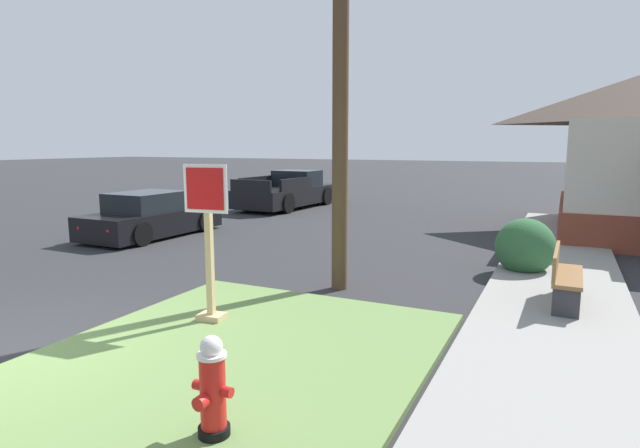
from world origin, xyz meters
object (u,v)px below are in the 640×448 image
at_px(parked_sedan_black, 151,217).
at_px(pickup_truck_black, 289,192).
at_px(fire_hydrant, 212,389).
at_px(street_bench, 564,274).
at_px(stop_sign, 209,248).
at_px(manhole_cover, 194,300).

xyz_separation_m(parked_sedan_black, pickup_truck_black, (0.21, 7.56, 0.08)).
relative_size(fire_hydrant, parked_sedan_black, 0.22).
bearing_deg(street_bench, fire_hydrant, -117.00).
bearing_deg(stop_sign, fire_hydrant, -52.09).
bearing_deg(stop_sign, street_bench, 32.20).
xyz_separation_m(fire_hydrant, manhole_cover, (-2.81, 3.17, -0.49)).
relative_size(fire_hydrant, stop_sign, 0.40).
bearing_deg(manhole_cover, fire_hydrant, -48.43).
bearing_deg(parked_sedan_black, pickup_truck_black, 88.42).
relative_size(stop_sign, pickup_truck_black, 0.41).
bearing_deg(manhole_cover, parked_sedan_black, 139.25).
bearing_deg(parked_sedan_black, stop_sign, -40.58).
height_order(manhole_cover, parked_sedan_black, parked_sedan_black).
height_order(fire_hydrant, stop_sign, stop_sign).
bearing_deg(parked_sedan_black, fire_hydrant, -43.76).
height_order(fire_hydrant, manhole_cover, fire_hydrant).
distance_m(manhole_cover, street_bench, 5.84).
height_order(fire_hydrant, pickup_truck_black, pickup_truck_black).
xyz_separation_m(stop_sign, pickup_truck_black, (-5.74, 12.65, -0.50)).
bearing_deg(street_bench, parked_sedan_black, 167.70).
bearing_deg(street_bench, manhole_cover, -159.71).
bearing_deg(stop_sign, manhole_cover, 140.28).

